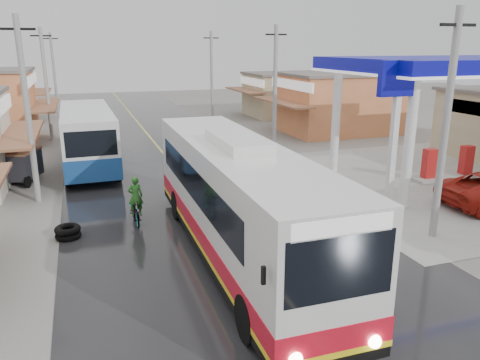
{
  "coord_description": "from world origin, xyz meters",
  "views": [
    {
      "loc": [
        -4.88,
        -12.82,
        6.76
      ],
      "look_at": [
        0.77,
        3.7,
        1.72
      ],
      "focal_mm": 35.0,
      "sensor_mm": 36.0,
      "label": 1
    }
  ],
  "objects_px": {
    "tyre_stack": "(68,232)",
    "cyclist": "(136,208)",
    "second_bus": "(88,137)",
    "coach_bus": "(237,200)",
    "tricycle_near": "(22,164)"
  },
  "relations": [
    {
      "from": "tyre_stack",
      "to": "second_bus",
      "type": "bearing_deg",
      "value": 84.03
    },
    {
      "from": "cyclist",
      "to": "tyre_stack",
      "type": "xyz_separation_m",
      "value": [
        -2.54,
        -0.74,
        -0.4
      ]
    },
    {
      "from": "coach_bus",
      "to": "tricycle_near",
      "type": "height_order",
      "value": "coach_bus"
    },
    {
      "from": "second_bus",
      "to": "coach_bus",
      "type": "bearing_deg",
      "value": -73.81
    },
    {
      "from": "tricycle_near",
      "to": "tyre_stack",
      "type": "height_order",
      "value": "tricycle_near"
    },
    {
      "from": "second_bus",
      "to": "tricycle_near",
      "type": "relative_size",
      "value": 3.94
    },
    {
      "from": "coach_bus",
      "to": "tyre_stack",
      "type": "bearing_deg",
      "value": 148.33
    },
    {
      "from": "second_bus",
      "to": "tyre_stack",
      "type": "xyz_separation_m",
      "value": [
        -1.1,
        -10.53,
        -1.55
      ]
    },
    {
      "from": "coach_bus",
      "to": "second_bus",
      "type": "relative_size",
      "value": 1.3
    },
    {
      "from": "coach_bus",
      "to": "tyre_stack",
      "type": "relative_size",
      "value": 14.05
    },
    {
      "from": "second_bus",
      "to": "cyclist",
      "type": "distance_m",
      "value": 9.97
    },
    {
      "from": "coach_bus",
      "to": "tyre_stack",
      "type": "height_order",
      "value": "coach_bus"
    },
    {
      "from": "tyre_stack",
      "to": "cyclist",
      "type": "bearing_deg",
      "value": 16.24
    },
    {
      "from": "coach_bus",
      "to": "tyre_stack",
      "type": "xyz_separation_m",
      "value": [
        -5.36,
        3.37,
        -1.72
      ]
    },
    {
      "from": "coach_bus",
      "to": "second_bus",
      "type": "height_order",
      "value": "coach_bus"
    }
  ]
}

